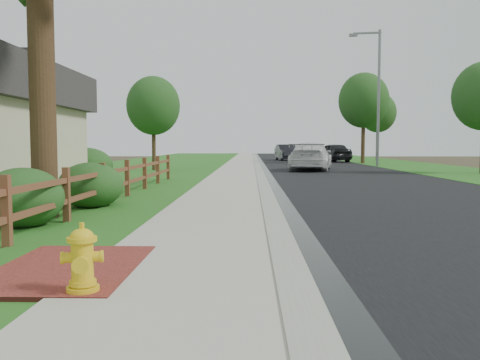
{
  "coord_description": "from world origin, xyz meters",
  "views": [
    {
      "loc": [
        -0.06,
        -6.81,
        1.53
      ],
      "look_at": [
        -0.32,
        5.09,
        0.7
      ],
      "focal_mm": 38.0,
      "sensor_mm": 36.0,
      "label": 1
    }
  ],
  "objects_px": {
    "white_suv": "(311,156)",
    "dark_car_mid": "(333,152)",
    "fire_hydrant": "(82,260)",
    "ranch_fence": "(116,180)",
    "streetlight": "(376,90)"
  },
  "relations": [
    {
      "from": "white_suv",
      "to": "streetlight",
      "type": "distance_m",
      "value": 8.5
    },
    {
      "from": "fire_hydrant",
      "to": "dark_car_mid",
      "type": "height_order",
      "value": "dark_car_mid"
    },
    {
      "from": "fire_hydrant",
      "to": "white_suv",
      "type": "distance_m",
      "value": 25.8
    },
    {
      "from": "dark_car_mid",
      "to": "ranch_fence",
      "type": "bearing_deg",
      "value": 58.56
    },
    {
      "from": "fire_hydrant",
      "to": "white_suv",
      "type": "height_order",
      "value": "white_suv"
    },
    {
      "from": "ranch_fence",
      "to": "white_suv",
      "type": "height_order",
      "value": "white_suv"
    },
    {
      "from": "ranch_fence",
      "to": "fire_hydrant",
      "type": "bearing_deg",
      "value": -77.23
    },
    {
      "from": "dark_car_mid",
      "to": "fire_hydrant",
      "type": "bearing_deg",
      "value": 64.85
    },
    {
      "from": "fire_hydrant",
      "to": "streetlight",
      "type": "relative_size",
      "value": 0.07
    },
    {
      "from": "ranch_fence",
      "to": "fire_hydrant",
      "type": "height_order",
      "value": "ranch_fence"
    },
    {
      "from": "fire_hydrant",
      "to": "ranch_fence",
      "type": "bearing_deg",
      "value": 102.77
    },
    {
      "from": "ranch_fence",
      "to": "streetlight",
      "type": "distance_m",
      "value": 25.61
    },
    {
      "from": "white_suv",
      "to": "dark_car_mid",
      "type": "bearing_deg",
      "value": -92.49
    },
    {
      "from": "white_suv",
      "to": "dark_car_mid",
      "type": "xyz_separation_m",
      "value": [
        3.71,
        14.87,
        0.01
      ]
    },
    {
      "from": "ranch_fence",
      "to": "fire_hydrant",
      "type": "relative_size",
      "value": 24.85
    }
  ]
}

